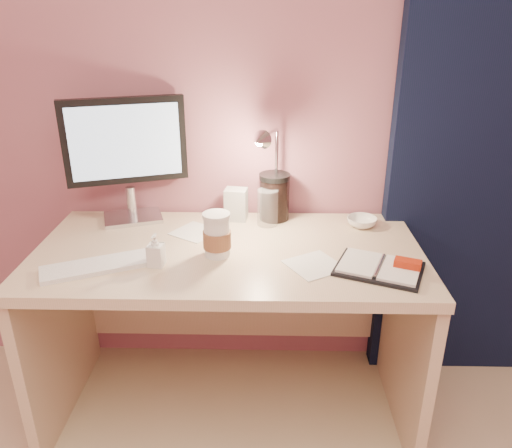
{
  "coord_description": "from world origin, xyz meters",
  "views": [
    {
      "loc": [
        0.14,
        -0.24,
        1.53
      ],
      "look_at": [
        0.1,
        1.33,
        0.85
      ],
      "focal_mm": 35.0,
      "sensor_mm": 36.0,
      "label": 1
    }
  ],
  "objects_px": {
    "desk": "(231,292)",
    "product_box": "(236,204)",
    "monitor": "(126,149)",
    "clear_cup": "(268,207)",
    "keyboard": "(102,265)",
    "bowl": "(362,222)",
    "planner": "(382,267)",
    "dark_jar": "(274,199)",
    "coffee_cup": "(217,236)",
    "lotion_bottle": "(156,250)",
    "desk_lamp": "(288,167)"
  },
  "relations": [
    {
      "from": "desk",
      "to": "product_box",
      "type": "distance_m",
      "value": 0.36
    },
    {
      "from": "monitor",
      "to": "clear_cup",
      "type": "relative_size",
      "value": 3.4
    },
    {
      "from": "keyboard",
      "to": "bowl",
      "type": "relative_size",
      "value": 3.3
    },
    {
      "from": "monitor",
      "to": "desk",
      "type": "bearing_deg",
      "value": -43.42
    },
    {
      "from": "planner",
      "to": "dark_jar",
      "type": "bearing_deg",
      "value": 150.95
    },
    {
      "from": "monitor",
      "to": "coffee_cup",
      "type": "relative_size",
      "value": 3.14
    },
    {
      "from": "dark_jar",
      "to": "keyboard",
      "type": "bearing_deg",
      "value": -142.92
    },
    {
      "from": "bowl",
      "to": "lotion_bottle",
      "type": "relative_size",
      "value": 1.03
    },
    {
      "from": "desk",
      "to": "bowl",
      "type": "height_order",
      "value": "bowl"
    },
    {
      "from": "lotion_bottle",
      "to": "bowl",
      "type": "bearing_deg",
      "value": 25.06
    },
    {
      "from": "keyboard",
      "to": "planner",
      "type": "height_order",
      "value": "planner"
    },
    {
      "from": "desk",
      "to": "lotion_bottle",
      "type": "bearing_deg",
      "value": -138.12
    },
    {
      "from": "product_box",
      "to": "desk_lamp",
      "type": "bearing_deg",
      "value": -10.06
    },
    {
      "from": "desk",
      "to": "monitor",
      "type": "bearing_deg",
      "value": 155.22
    },
    {
      "from": "desk",
      "to": "desk_lamp",
      "type": "relative_size",
      "value": 3.55
    },
    {
      "from": "keyboard",
      "to": "desk_lamp",
      "type": "relative_size",
      "value": 0.99
    },
    {
      "from": "lotion_bottle",
      "to": "keyboard",
      "type": "bearing_deg",
      "value": -174.53
    },
    {
      "from": "keyboard",
      "to": "clear_cup",
      "type": "distance_m",
      "value": 0.68
    },
    {
      "from": "product_box",
      "to": "dark_jar",
      "type": "bearing_deg",
      "value": 12.03
    },
    {
      "from": "lotion_bottle",
      "to": "product_box",
      "type": "distance_m",
      "value": 0.48
    },
    {
      "from": "product_box",
      "to": "coffee_cup",
      "type": "bearing_deg",
      "value": -90.63
    },
    {
      "from": "desk",
      "to": "monitor",
      "type": "height_order",
      "value": "monitor"
    },
    {
      "from": "monitor",
      "to": "desk_lamp",
      "type": "bearing_deg",
      "value": -23.4
    },
    {
      "from": "monitor",
      "to": "desk_lamp",
      "type": "height_order",
      "value": "monitor"
    },
    {
      "from": "clear_cup",
      "to": "lotion_bottle",
      "type": "bearing_deg",
      "value": -135.99
    },
    {
      "from": "desk",
      "to": "planner",
      "type": "height_order",
      "value": "planner"
    },
    {
      "from": "dark_jar",
      "to": "monitor",
      "type": "bearing_deg",
      "value": -177.61
    },
    {
      "from": "planner",
      "to": "coffee_cup",
      "type": "bearing_deg",
      "value": -167.87
    },
    {
      "from": "clear_cup",
      "to": "bowl",
      "type": "bearing_deg",
      "value": -1.55
    },
    {
      "from": "coffee_cup",
      "to": "dark_jar",
      "type": "relative_size",
      "value": 0.92
    },
    {
      "from": "clear_cup",
      "to": "product_box",
      "type": "distance_m",
      "value": 0.14
    },
    {
      "from": "coffee_cup",
      "to": "product_box",
      "type": "bearing_deg",
      "value": 81.86
    },
    {
      "from": "coffee_cup",
      "to": "lotion_bottle",
      "type": "height_order",
      "value": "coffee_cup"
    },
    {
      "from": "bowl",
      "to": "lotion_bottle",
      "type": "height_order",
      "value": "lotion_bottle"
    },
    {
      "from": "keyboard",
      "to": "coffee_cup",
      "type": "relative_size",
      "value": 2.47
    },
    {
      "from": "monitor",
      "to": "coffee_cup",
      "type": "distance_m",
      "value": 0.54
    },
    {
      "from": "desk",
      "to": "lotion_bottle",
      "type": "distance_m",
      "value": 0.42
    },
    {
      "from": "desk_lamp",
      "to": "coffee_cup",
      "type": "bearing_deg",
      "value": -109.43
    },
    {
      "from": "product_box",
      "to": "clear_cup",
      "type": "bearing_deg",
      "value": -13.82
    },
    {
      "from": "planner",
      "to": "lotion_bottle",
      "type": "height_order",
      "value": "lotion_bottle"
    },
    {
      "from": "bowl",
      "to": "product_box",
      "type": "relative_size",
      "value": 0.9
    },
    {
      "from": "bowl",
      "to": "desk_lamp",
      "type": "bearing_deg",
      "value": -179.23
    },
    {
      "from": "monitor",
      "to": "lotion_bottle",
      "type": "bearing_deg",
      "value": -84.11
    },
    {
      "from": "desk",
      "to": "coffee_cup",
      "type": "bearing_deg",
      "value": -105.19
    },
    {
      "from": "keyboard",
      "to": "product_box",
      "type": "relative_size",
      "value": 2.97
    },
    {
      "from": "coffee_cup",
      "to": "dark_jar",
      "type": "xyz_separation_m",
      "value": [
        0.2,
        0.34,
        0.01
      ]
    },
    {
      "from": "monitor",
      "to": "coffee_cup",
      "type": "height_order",
      "value": "monitor"
    },
    {
      "from": "bowl",
      "to": "dark_jar",
      "type": "bearing_deg",
      "value": 168.22
    },
    {
      "from": "bowl",
      "to": "dark_jar",
      "type": "height_order",
      "value": "dark_jar"
    },
    {
      "from": "planner",
      "to": "bowl",
      "type": "height_order",
      "value": "planner"
    }
  ]
}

